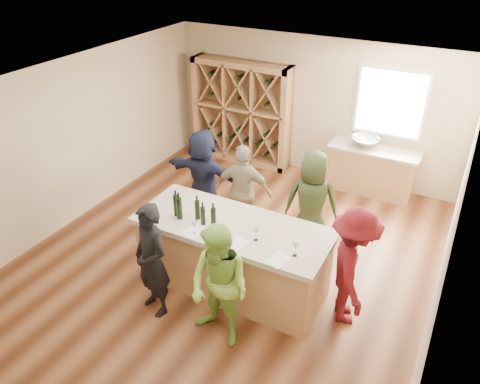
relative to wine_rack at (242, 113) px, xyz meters
The scene contains 33 objects.
floor 3.78m from the wine_rack, 65.36° to the right, with size 6.00×7.00×0.10m, color brown.
ceiling 4.00m from the wine_rack, 65.36° to the right, with size 6.00×7.00×0.10m, color white.
wall_back 1.56m from the wine_rack, 10.57° to the left, with size 6.00×0.10×2.80m, color beige.
wall_front 6.99m from the wine_rack, 77.60° to the right, with size 6.00×0.10×2.80m, color beige.
wall_left 3.63m from the wine_rack, 115.36° to the right, with size 0.10×7.00×2.80m, color beige.
wall_right 5.61m from the wine_rack, 35.70° to the right, with size 0.10×7.00×2.80m, color beige.
window_frame 3.08m from the wine_rack, ahead, with size 1.30×0.06×1.30m, color white.
window_pane 3.07m from the wine_rack, ahead, with size 1.18×0.01×1.18m, color white.
wine_rack is the anchor object (origin of this frame).
back_counter_base 2.98m from the wine_rack, ahead, with size 1.60×0.58×0.86m, color #AC7E52.
back_counter_top 2.91m from the wine_rack, ahead, with size 1.70×0.62×0.06m, color #B2A791.
sink 2.70m from the wine_rack, ahead, with size 0.54×0.54×0.19m, color silver.
faucet 2.70m from the wine_rack, ahead, with size 0.02×0.02×0.30m, color silver.
tasting_counter_base 4.26m from the wine_rack, 63.76° to the right, with size 2.60×1.00×1.00m, color #AC7E52.
tasting_counter_top 4.22m from the wine_rack, 63.76° to the right, with size 2.72×1.12×0.08m, color #B2A791.
wine_bottle_a 4.09m from the wine_rack, 74.88° to the right, with size 0.08×0.08×0.32m, color black.
wine_bottle_b 4.16m from the wine_rack, 73.95° to the right, with size 0.08×0.08×0.32m, color black.
wine_bottle_c 4.12m from the wine_rack, 70.55° to the right, with size 0.07×0.07×0.28m, color black.
wine_bottle_d 4.24m from the wine_rack, 69.14° to the right, with size 0.07×0.07×0.26m, color black.
wine_bottle_e 4.29m from the wine_rack, 67.12° to the right, with size 0.07×0.07×0.29m, color black.
wine_glass_a 4.48m from the wine_rack, 70.03° to the right, with size 0.07×0.07×0.20m, color white.
wine_glass_b 4.71m from the wine_rack, 64.00° to the right, with size 0.07×0.07×0.17m, color white.
wine_glass_d 4.58m from the wine_rack, 59.79° to the right, with size 0.06×0.06×0.16m, color white.
wine_glass_e 4.95m from the wine_rack, 54.47° to the right, with size 0.07×0.07×0.19m, color white.
tasting_menu_a 4.41m from the wine_rack, 70.25° to the right, with size 0.23×0.31×0.00m, color white.
tasting_menu_b 4.66m from the wine_rack, 62.71° to the right, with size 0.20×0.27×0.00m, color white.
tasting_menu_c 5.00m from the wine_rack, 56.96° to the right, with size 0.22×0.29×0.00m, color white.
person_near_left 4.84m from the wine_rack, 76.12° to the right, with size 0.60×0.44×1.65m, color black.
person_near_right 5.21m from the wine_rack, 65.01° to the right, with size 0.82×0.45×1.68m, color #8CC64C.
person_server 5.04m from the wine_rack, 45.85° to the right, with size 1.09×0.51×1.68m, color #590F14.
person_far_mid 2.88m from the wine_rack, 61.52° to the right, with size 0.95×0.49×1.62m, color gray.
person_far_right 3.49m from the wine_rack, 43.91° to the right, with size 0.84×0.55×1.72m, color #263319.
person_far_left 2.50m from the wine_rack, 77.18° to the right, with size 1.57×0.57×1.70m, color #191E38.
Camera 1 is at (2.93, -5.11, 4.66)m, focal length 35.00 mm.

